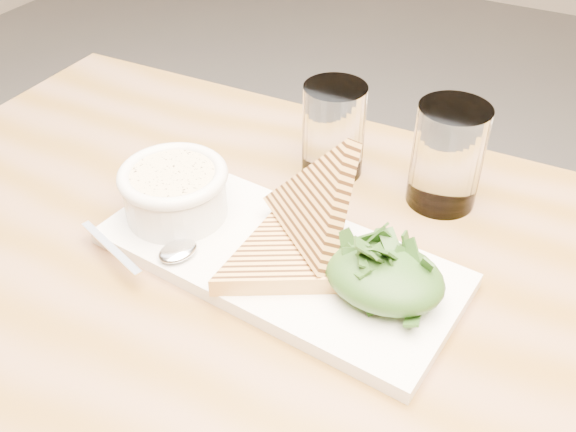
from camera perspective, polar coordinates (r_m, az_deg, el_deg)
The scene contains 14 objects.
table_top at distance 0.65m, azimuth -0.52°, elevation -8.83°, with size 1.10×0.73×0.04m, color brown.
table_leg_bl at distance 1.32m, azimuth -12.97°, elevation -3.42°, with size 0.06×0.06×0.73m, color brown.
platter at distance 0.67m, azimuth -0.82°, elevation -3.75°, with size 0.38×0.17×0.02m, color white.
soup_bowl at distance 0.71m, azimuth -9.96°, elevation 1.69°, with size 0.11×0.11×0.04m, color white.
soup at distance 0.69m, azimuth -10.20°, elevation 3.47°, with size 0.09×0.09×0.01m, color beige.
bowl_rim at distance 0.69m, azimuth -10.22°, elevation 3.61°, with size 0.12×0.12×0.01m, color white.
sandwich_flat at distance 0.64m, azimuth -0.81°, elevation -3.96°, with size 0.15×0.15×0.02m, color tan, non-canonical shape.
sandwich_lean at distance 0.64m, azimuth 2.37°, elevation 0.91°, with size 0.15×0.15×0.09m, color tan, non-canonical shape.
salad_base at distance 0.61m, azimuth 8.54°, elevation -5.31°, with size 0.12×0.09×0.04m, color black.
arugula_pile at distance 0.61m, azimuth 8.58°, elevation -4.99°, with size 0.11×0.10×0.05m, color #3C6025, non-canonical shape.
spoon_bowl at distance 0.66m, azimuth -9.76°, elevation -3.08°, with size 0.03×0.04×0.01m, color silver.
spoon_handle at distance 0.69m, azimuth -15.48°, elevation -2.71°, with size 0.11×0.01×0.00m, color silver.
glass_near at distance 0.78m, azimuth 4.07°, elevation 7.62°, with size 0.08×0.08×0.12m, color white.
glass_far at distance 0.75m, azimuth 13.98°, elevation 5.20°, with size 0.08×0.08×0.12m, color white.
Camera 1 is at (0.30, -0.49, 1.22)m, focal length 40.00 mm.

